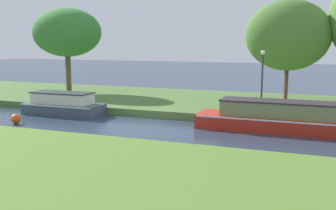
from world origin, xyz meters
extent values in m
plane|color=#29374A|center=(0.00, 0.00, 0.00)|extent=(120.00, 120.00, 0.00)
cube|color=#4D6F35|center=(0.00, 7.00, 0.20)|extent=(72.00, 10.00, 0.40)
cube|color=#567B2E|center=(0.00, -9.00, 0.20)|extent=(72.00, 10.00, 0.40)
cube|color=red|center=(7.44, 1.20, 0.33)|extent=(9.31, 1.86, 0.67)
cube|color=silver|center=(7.44, 1.20, 0.63)|extent=(9.12, 1.89, 0.07)
cube|color=olive|center=(7.17, 1.20, 1.01)|extent=(6.46, 1.42, 0.68)
cube|color=#2F262D|center=(7.17, 1.20, 1.38)|extent=(6.56, 1.49, 0.06)
cube|color=#3D4E5A|center=(-5.26, 1.20, 0.31)|extent=(4.62, 1.71, 0.63)
cube|color=silver|center=(-5.26, 1.20, 0.59)|extent=(4.53, 1.74, 0.07)
cube|color=beige|center=(-5.33, 1.20, 0.92)|extent=(3.44, 1.30, 0.58)
cube|color=#253030|center=(-5.33, 1.20, 1.24)|extent=(3.54, 1.37, 0.06)
cylinder|color=brown|center=(-9.26, 7.49, 2.09)|extent=(0.38, 0.38, 3.37)
ellipsoid|color=#3B8134|center=(-9.26, 7.45, 4.74)|extent=(5.41, 3.82, 3.52)
cylinder|color=brown|center=(6.23, 8.54, 1.85)|extent=(0.24, 0.24, 2.89)
ellipsoid|color=#4F7E32|center=(6.23, 8.12, 4.48)|extent=(5.15, 3.29, 4.31)
cylinder|color=#333338|center=(5.34, 4.15, 1.90)|extent=(0.10, 0.10, 3.00)
sphere|color=white|center=(5.34, 4.15, 3.52)|extent=(0.24, 0.24, 0.24)
cylinder|color=#433121|center=(-4.98, 2.76, 0.68)|extent=(0.16, 0.16, 0.57)
sphere|color=#E55919|center=(-5.93, -1.90, 0.25)|extent=(0.50, 0.50, 0.50)
camera|label=1|loc=(8.38, -17.69, 4.12)|focal=43.08mm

